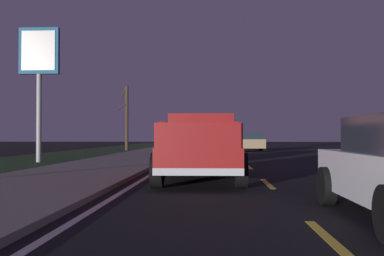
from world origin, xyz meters
name	(u,v)px	position (x,y,z in m)	size (l,w,h in m)	color
ground	(238,157)	(27.00, 0.00, 0.00)	(144.00, 144.00, 0.00)	black
sidewalk_shoulder	(142,156)	(27.00, 5.70, 0.06)	(108.00, 4.00, 0.12)	slate
grass_verge	(60,156)	(27.00, 10.70, 0.00)	(108.00, 6.00, 0.01)	#1E3819
lane_markings	(196,155)	(29.06, 2.55, 0.00)	(108.00, 3.54, 0.01)	yellow
pickup_truck	(201,147)	(12.55, 1.75, 0.91)	(5.44, 2.31, 1.87)	maroon
sedan_red	(209,145)	(22.74, 1.66, 0.78)	(4.42, 2.05, 1.54)	maroon
sedan_tan	(252,142)	(37.03, -1.64, 0.78)	(4.42, 2.05, 1.54)	#9E845B
gas_price_sign	(39,62)	(20.87, 9.66, 4.76)	(0.27, 1.90, 6.37)	#99999E
bare_tree_far	(127,117)	(39.37, 9.03, 2.91)	(1.62, 0.88, 5.71)	#423323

